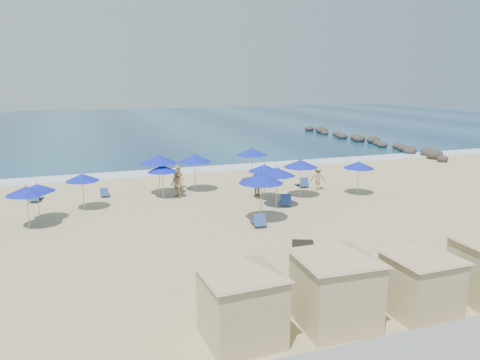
# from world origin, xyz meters

# --- Properties ---
(ground) EXTENTS (160.00, 160.00, 0.00)m
(ground) POSITION_xyz_m (0.00, 0.00, 0.00)
(ground) COLOR tan
(ground) RESTS_ON ground
(ocean) EXTENTS (160.00, 80.00, 0.06)m
(ocean) POSITION_xyz_m (0.00, 55.00, 0.03)
(ocean) COLOR navy
(ocean) RESTS_ON ground
(surf_line) EXTENTS (160.00, 2.50, 0.08)m
(surf_line) POSITION_xyz_m (0.00, 15.50, 0.04)
(surf_line) COLOR white
(surf_line) RESTS_ON ground
(rock_jetty) EXTENTS (2.56, 26.66, 0.96)m
(rock_jetty) POSITION_xyz_m (24.01, 24.90, 0.36)
(rock_jetty) COLOR #2B2624
(rock_jetty) RESTS_ON ground
(trash_bin) EXTENTS (1.12, 1.12, 0.85)m
(trash_bin) POSITION_xyz_m (1.01, -4.65, 0.43)
(trash_bin) COLOR black
(trash_bin) RESTS_ON ground
(cabana_0) EXTENTS (4.44, 4.44, 2.79)m
(cabana_0) POSITION_xyz_m (-3.25, -9.17, 1.60)
(cabana_0) COLOR tan
(cabana_0) RESTS_ON ground
(cabana_1) EXTENTS (4.66, 4.66, 2.92)m
(cabana_1) POSITION_xyz_m (-0.30, -9.28, 1.67)
(cabana_1) COLOR tan
(cabana_1) RESTS_ON ground
(cabana_2) EXTENTS (4.17, 4.17, 2.61)m
(cabana_2) POSITION_xyz_m (2.58, -9.62, 1.50)
(cabana_2) COLOR tan
(cabana_2) RESTS_ON ground
(umbrella_1) EXTENTS (1.82, 1.82, 2.07)m
(umbrella_1) POSITION_xyz_m (-9.33, 5.01, 1.79)
(umbrella_1) COLOR #A5A8AD
(umbrella_1) RESTS_ON ground
(umbrella_2) EXTENTS (1.90, 1.90, 2.16)m
(umbrella_2) POSITION_xyz_m (-7.08, 6.50, 1.88)
(umbrella_2) COLOR #A5A8AD
(umbrella_2) RESTS_ON ground
(umbrella_3) EXTENTS (1.95, 1.95, 2.22)m
(umbrella_3) POSITION_xyz_m (-9.75, 3.92, 1.93)
(umbrella_3) COLOR #A5A8AD
(umbrella_3) RESTS_ON ground
(umbrella_4) EXTENTS (2.37, 2.37, 2.70)m
(umbrella_4) POSITION_xyz_m (-2.44, 8.36, 2.34)
(umbrella_4) COLOR #A5A8AD
(umbrella_4) RESTS_ON ground
(umbrella_5) EXTENTS (1.89, 1.89, 2.16)m
(umbrella_5) POSITION_xyz_m (-2.38, 7.59, 1.87)
(umbrella_5) COLOR #A5A8AD
(umbrella_5) RESTS_ON ground
(umbrella_6) EXTENTS (2.36, 2.36, 2.68)m
(umbrella_6) POSITION_xyz_m (1.48, 1.02, 2.33)
(umbrella_6) COLOR #A5A8AD
(umbrella_6) RESTS_ON ground
(umbrella_7) EXTENTS (2.01, 2.01, 2.29)m
(umbrella_7) POSITION_xyz_m (3.39, 5.15, 1.98)
(umbrella_7) COLOR #A5A8AD
(umbrella_7) RESTS_ON ground
(umbrella_8) EXTENTS (2.15, 2.15, 2.44)m
(umbrella_8) POSITION_xyz_m (3.37, 3.27, 2.12)
(umbrella_8) COLOR #A5A8AD
(umbrella_8) RESTS_ON ground
(umbrella_9) EXTENTS (2.25, 2.25, 2.57)m
(umbrella_9) POSITION_xyz_m (4.39, 9.88, 2.23)
(umbrella_9) COLOR #A5A8AD
(umbrella_9) RESTS_ON ground
(umbrella_10) EXTENTS (2.18, 2.18, 2.48)m
(umbrella_10) POSITION_xyz_m (5.73, 4.93, 2.15)
(umbrella_10) COLOR #A5A8AD
(umbrella_10) RESTS_ON ground
(umbrella_11) EXTENTS (1.97, 1.97, 2.24)m
(umbrella_11) POSITION_xyz_m (9.47, 4.25, 1.94)
(umbrella_11) COLOR #A5A8AD
(umbrella_11) RESTS_ON ground
(umbrella_12) EXTENTS (2.25, 2.25, 2.56)m
(umbrella_12) POSITION_xyz_m (-0.05, 8.64, 2.22)
(umbrella_12) COLOR #A5A8AD
(umbrella_12) RESTS_ON ground
(beach_chair_1) EXTENTS (0.88, 1.43, 0.73)m
(beach_chair_1) POSITION_xyz_m (-9.85, 9.43, 0.25)
(beach_chair_1) COLOR navy
(beach_chair_1) RESTS_ON ground
(beach_chair_2) EXTENTS (0.60, 1.16, 0.61)m
(beach_chair_2) POSITION_xyz_m (-5.79, 9.26, 0.21)
(beach_chair_2) COLOR navy
(beach_chair_2) RESTS_ON ground
(beach_chair_3) EXTENTS (0.82, 1.42, 0.74)m
(beach_chair_3) POSITION_xyz_m (1.11, 0.41, 0.25)
(beach_chair_3) COLOR navy
(beach_chair_3) RESTS_ON ground
(beach_chair_4) EXTENTS (1.10, 1.52, 0.77)m
(beach_chair_4) POSITION_xyz_m (4.07, 3.50, 0.27)
(beach_chair_4) COLOR navy
(beach_chair_4) RESTS_ON ground
(beach_chair_5) EXTENTS (0.69, 1.35, 0.72)m
(beach_chair_5) POSITION_xyz_m (7.18, 7.44, 0.25)
(beach_chair_5) COLOR navy
(beach_chair_5) RESTS_ON ground
(beachgoer_1) EXTENTS (0.80, 0.96, 1.78)m
(beachgoer_1) POSITION_xyz_m (-1.55, 7.37, 0.89)
(beachgoer_1) COLOR tan
(beachgoer_1) RESTS_ON ground
(beachgoer_2) EXTENTS (0.79, 1.20, 1.89)m
(beachgoer_2) POSITION_xyz_m (3.33, 6.03, 0.94)
(beachgoer_2) COLOR tan
(beachgoer_2) RESTS_ON ground
(beachgoer_3) EXTENTS (1.21, 1.05, 1.63)m
(beachgoer_3) POSITION_xyz_m (7.70, 6.24, 0.81)
(beachgoer_3) COLOR tan
(beachgoer_3) RESTS_ON ground
(beachgoer_4) EXTENTS (0.77, 0.50, 1.56)m
(beachgoer_4) POSITION_xyz_m (-0.96, 9.80, 0.78)
(beachgoer_4) COLOR tan
(beachgoer_4) RESTS_ON ground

